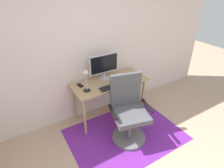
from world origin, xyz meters
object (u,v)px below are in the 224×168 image
(office_chair, at_px, (128,114))
(cell_phone, at_px, (80,85))
(monitor, at_px, (104,65))
(computer_mouse, at_px, (126,82))
(desk_lamp, at_px, (86,76))
(desk, at_px, (110,86))
(keyboard, at_px, (112,87))
(coffee_cup, at_px, (140,76))

(office_chair, bearing_deg, cell_phone, 135.94)
(monitor, bearing_deg, computer_mouse, -51.89)
(cell_phone, height_order, desk_lamp, desk_lamp)
(office_chair, bearing_deg, monitor, 104.19)
(desk, bearing_deg, office_chair, -92.40)
(monitor, relative_size, computer_mouse, 5.20)
(keyboard, distance_m, coffee_cup, 0.57)
(office_chair, bearing_deg, keyboard, 108.87)
(desk, height_order, coffee_cup, coffee_cup)
(desk, xyz_separation_m, computer_mouse, (0.23, -0.18, 0.11))
(monitor, height_order, keyboard, monitor)
(monitor, height_order, computer_mouse, monitor)
(desk_lamp, bearing_deg, monitor, 27.06)
(desk_lamp, bearing_deg, keyboard, -14.77)
(coffee_cup, bearing_deg, cell_phone, 162.43)
(keyboard, distance_m, computer_mouse, 0.29)
(coffee_cup, distance_m, office_chair, 0.76)
(cell_phone, relative_size, desk_lamp, 0.37)
(monitor, bearing_deg, coffee_cup, -31.54)
(desk_lamp, bearing_deg, cell_phone, 98.53)
(monitor, height_order, coffee_cup, monitor)
(coffee_cup, relative_size, desk_lamp, 0.24)
(computer_mouse, height_order, office_chair, office_chair)
(coffee_cup, xyz_separation_m, office_chair, (-0.53, -0.44, -0.33))
(coffee_cup, bearing_deg, desk_lamp, 173.71)
(computer_mouse, bearing_deg, keyboard, -179.34)
(desk, xyz_separation_m, desk_lamp, (-0.47, -0.08, 0.36))
(desk_lamp, bearing_deg, coffee_cup, -6.29)
(monitor, xyz_separation_m, coffee_cup, (0.54, -0.33, -0.23))
(desk, distance_m, office_chair, 0.65)
(monitor, bearing_deg, keyboard, -95.99)
(desk, xyz_separation_m, keyboard, (-0.06, -0.19, 0.10))
(keyboard, xyz_separation_m, computer_mouse, (0.29, 0.00, 0.01))
(coffee_cup, xyz_separation_m, desk_lamp, (-0.97, 0.11, 0.22))
(keyboard, height_order, cell_phone, keyboard)
(desk, distance_m, coffee_cup, 0.56)
(keyboard, bearing_deg, office_chair, -85.09)
(monitor, distance_m, computer_mouse, 0.49)
(monitor, bearing_deg, desk, -78.28)
(desk_lamp, bearing_deg, desk, 9.96)
(desk, bearing_deg, computer_mouse, -39.20)
(keyboard, bearing_deg, desk, 71.23)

